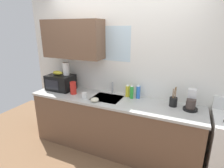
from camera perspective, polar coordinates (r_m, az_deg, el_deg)
The scene contains 14 objects.
kitchen_wall_assembly at distance 3.04m, azimuth -0.18°, elevation 5.66°, with size 3.50×0.42×2.50m.
counter_unit at distance 3.05m, azimuth -0.03°, elevation -12.52°, with size 2.73×0.63×0.90m.
sink_faucet at distance 3.06m, azimuth 0.15°, elevation -1.21°, with size 0.03×0.03×0.20m, color #B2B5BA.
microwave at distance 3.37m, azimuth -15.87°, elevation 0.52°, with size 0.46×0.35×0.27m.
banana_bunch at distance 3.36m, azimuth -16.75°, elevation 3.40°, with size 0.20×0.11×0.07m, color gold.
paper_towel_roll at distance 3.29m, azimuth -14.30°, elevation 4.64°, with size 0.11×0.11×0.22m, color white.
coffee_maker at distance 2.70m, azimuth 23.64°, elevation -5.28°, with size 0.19×0.21×0.28m.
dish_soap_bottle_yellow at distance 2.94m, azimuth 4.95°, elevation -2.06°, with size 0.07×0.07×0.22m.
dish_soap_bottle_green at distance 2.86m, azimuth 6.23°, elevation -2.47°, with size 0.06×0.06×0.23m.
dish_soap_bottle_blue at distance 2.88m, azimuth 8.24°, elevation -2.38°, with size 0.06×0.06×0.23m.
cereal_canister at distance 3.10m, azimuth -12.12°, elevation -1.24°, with size 0.10×0.10×0.21m, color red.
mug_white at distance 2.91m, azimuth -8.72°, elevation -3.55°, with size 0.08×0.08×0.10m, color white.
utensil_crock at distance 2.73m, azimuth 18.74°, elevation -5.24°, with size 0.11×0.11×0.29m.
small_bowl at distance 2.76m, azimuth -5.50°, elevation -4.95°, with size 0.13×0.13×0.07m, color beige.
Camera 1 is at (1.08, -2.41, 1.98)m, focal length 29.02 mm.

